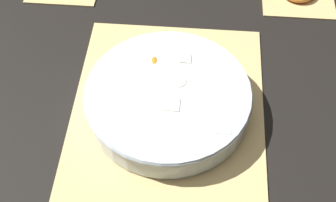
% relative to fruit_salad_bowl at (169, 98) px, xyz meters
% --- Properties ---
extents(ground_plane, '(6.00, 6.00, 0.00)m').
position_rel_fruit_salad_bowl_xyz_m(ground_plane, '(0.00, -0.00, -0.04)').
color(ground_plane, black).
extents(bamboo_mat_center, '(0.42, 0.34, 0.01)m').
position_rel_fruit_salad_bowl_xyz_m(bamboo_mat_center, '(0.00, -0.00, -0.03)').
color(bamboo_mat_center, '#D6B775').
rests_on(bamboo_mat_center, ground_plane).
extents(fruit_salad_bowl, '(0.29, 0.29, 0.05)m').
position_rel_fruit_salad_bowl_xyz_m(fruit_salad_bowl, '(0.00, 0.00, 0.00)').
color(fruit_salad_bowl, silver).
rests_on(fruit_salad_bowl, bamboo_mat_center).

